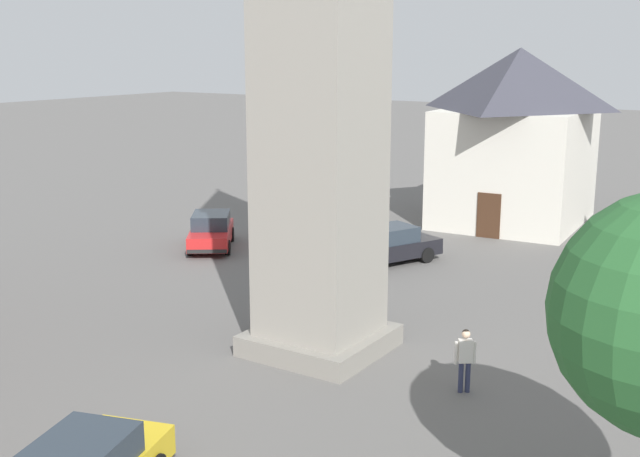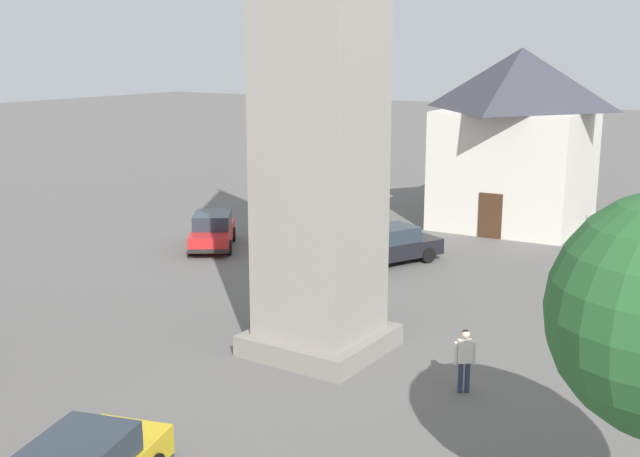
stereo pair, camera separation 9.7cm
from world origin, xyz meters
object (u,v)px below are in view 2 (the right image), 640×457
Objects in this scene: car_blue_kerb at (392,245)px; building_terrace_right at (518,135)px; car_silver_kerb at (212,231)px; pedestrian at (465,355)px.

building_terrace_right reaches higher than car_blue_kerb.
car_silver_kerb is 15.87m from building_terrace_right.
building_terrace_right is at bearing 172.03° from car_blue_kerb.
car_blue_kerb is 11.02m from building_terrace_right.
pedestrian is 21.56m from building_terrace_right.
building_terrace_right is (-20.40, -6.09, 3.39)m from pedestrian.
car_silver_kerb is 2.57× the size of pedestrian.
car_blue_kerb is 2.64× the size of pedestrian.
building_terrace_right is (-10.30, 1.44, 3.64)m from car_blue_kerb.
pedestrian is at bearing 62.40° from car_silver_kerb.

